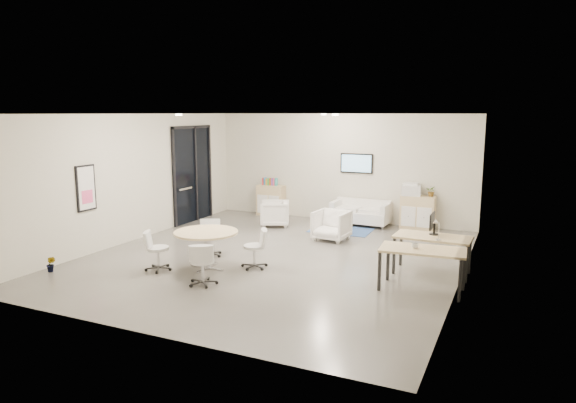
# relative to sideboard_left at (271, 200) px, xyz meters

# --- Properties ---
(room_shell) EXTENTS (9.60, 10.60, 4.80)m
(room_shell) POSITION_rel_sideboard_left_xyz_m (2.22, -4.25, 1.12)
(room_shell) COLOR #514F4A
(room_shell) RESTS_ON ground
(glass_door) EXTENTS (0.09, 1.90, 2.85)m
(glass_door) POSITION_rel_sideboard_left_xyz_m (-1.73, -1.74, 1.02)
(glass_door) COLOR black
(glass_door) RESTS_ON room_shell
(artwork) EXTENTS (0.05, 0.54, 1.04)m
(artwork) POSITION_rel_sideboard_left_xyz_m (-1.75, -5.85, 1.07)
(artwork) COLOR black
(artwork) RESTS_ON room_shell
(wall_tv) EXTENTS (0.98, 0.06, 0.58)m
(wall_tv) POSITION_rel_sideboard_left_xyz_m (2.72, 0.21, 1.27)
(wall_tv) COLOR black
(wall_tv) RESTS_ON room_shell
(ceiling_spots) EXTENTS (3.14, 4.14, 0.03)m
(ceiling_spots) POSITION_rel_sideboard_left_xyz_m (2.02, -3.42, 2.70)
(ceiling_spots) COLOR #FFEAC6
(ceiling_spots) RESTS_ON room_shell
(sideboard_left) EXTENTS (0.86, 0.44, 0.96)m
(sideboard_left) POSITION_rel_sideboard_left_xyz_m (0.00, 0.00, 0.00)
(sideboard_left) COLOR tan
(sideboard_left) RESTS_ON room_shell
(sideboard_right) EXTENTS (0.94, 0.45, 0.94)m
(sideboard_right) POSITION_rel_sideboard_left_xyz_m (4.60, -0.00, -0.01)
(sideboard_right) COLOR tan
(sideboard_right) RESTS_ON room_shell
(books) EXTENTS (0.49, 0.14, 0.22)m
(books) POSITION_rel_sideboard_left_xyz_m (-0.04, 0.00, 0.59)
(books) COLOR red
(books) RESTS_ON sideboard_left
(printer) EXTENTS (0.57, 0.50, 0.36)m
(printer) POSITION_rel_sideboard_left_xyz_m (4.39, -0.00, 0.62)
(printer) COLOR white
(printer) RESTS_ON sideboard_right
(loveseat) EXTENTS (1.67, 0.88, 0.61)m
(loveseat) POSITION_rel_sideboard_left_xyz_m (3.00, -0.17, -0.15)
(loveseat) COLOR silver
(loveseat) RESTS_ON room_shell
(blue_rug) EXTENTS (1.69, 1.15, 0.01)m
(blue_rug) POSITION_rel_sideboard_left_xyz_m (2.72, -1.12, -0.47)
(blue_rug) COLOR navy
(blue_rug) RESTS_ON room_shell
(armchair_left) EXTENTS (0.98, 1.01, 0.81)m
(armchair_left) POSITION_rel_sideboard_left_xyz_m (0.78, -1.35, -0.08)
(armchair_left) COLOR silver
(armchair_left) RESTS_ON room_shell
(armchair_right) EXTENTS (0.87, 0.83, 0.84)m
(armchair_right) POSITION_rel_sideboard_left_xyz_m (2.84, -2.24, -0.06)
(armchair_right) COLOR silver
(armchair_right) RESTS_ON room_shell
(desk_rear) EXTENTS (1.52, 0.80, 0.78)m
(desk_rear) POSITION_rel_sideboard_left_xyz_m (5.63, -4.04, 0.22)
(desk_rear) COLOR tan
(desk_rear) RESTS_ON room_shell
(desk_front) EXTENTS (1.57, 0.88, 0.79)m
(desk_front) POSITION_rel_sideboard_left_xyz_m (5.63, -5.15, 0.23)
(desk_front) COLOR tan
(desk_front) RESTS_ON room_shell
(monitor) EXTENTS (0.20, 0.50, 0.44)m
(monitor) POSITION_rel_sideboard_left_xyz_m (5.59, -3.89, 0.54)
(monitor) COLOR black
(monitor) RESTS_ON desk_rear
(round_table) EXTENTS (1.32, 1.32, 0.81)m
(round_table) POSITION_rel_sideboard_left_xyz_m (1.30, -5.66, 0.24)
(round_table) COLOR tan
(round_table) RESTS_ON room_shell
(meeting_chairs) EXTENTS (2.53, 2.53, 0.82)m
(meeting_chairs) POSITION_rel_sideboard_left_xyz_m (1.30, -5.66, -0.07)
(meeting_chairs) COLOR white
(meeting_chairs) RESTS_ON room_shell
(plant_cabinet) EXTENTS (0.31, 0.34, 0.23)m
(plant_cabinet) POSITION_rel_sideboard_left_xyz_m (4.95, 0.02, 0.57)
(plant_cabinet) COLOR #3F7F3F
(plant_cabinet) RESTS_ON sideboard_right
(plant_floor) EXTENTS (0.30, 0.38, 0.15)m
(plant_floor) POSITION_rel_sideboard_left_xyz_m (-1.48, -7.17, -0.41)
(plant_floor) COLOR #3F7F3F
(plant_floor) RESTS_ON room_shell
(cup) EXTENTS (0.15, 0.13, 0.13)m
(cup) POSITION_rel_sideboard_left_xyz_m (5.49, -5.18, 0.37)
(cup) COLOR white
(cup) RESTS_ON desk_front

